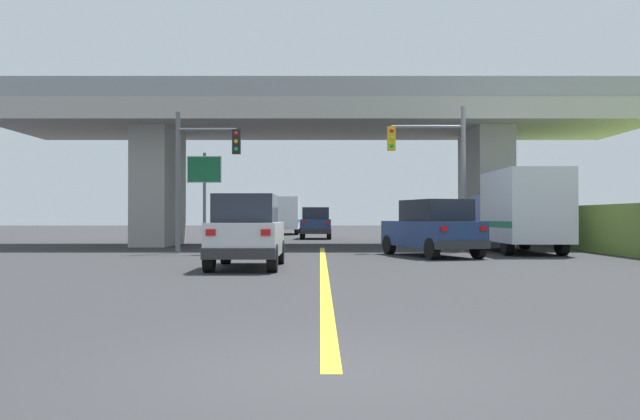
# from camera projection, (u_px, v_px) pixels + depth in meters

# --- Properties ---
(ground) EXTENTS (160.00, 160.00, 0.00)m
(ground) POSITION_uv_depth(u_px,v_px,m) (323.00, 245.00, 34.48)
(ground) COLOR #2B2B2D
(overpass_bridge) EXTENTS (30.91, 8.53, 7.59)m
(overpass_bridge) POSITION_uv_depth(u_px,v_px,m) (323.00, 138.00, 34.53)
(overpass_bridge) COLOR #A8A59E
(overpass_bridge) RESTS_ON ground
(lane_divider_stripe) EXTENTS (0.20, 25.44, 0.01)m
(lane_divider_stripe) POSITION_uv_depth(u_px,v_px,m) (325.00, 268.00, 18.93)
(lane_divider_stripe) COLOR yellow
(lane_divider_stripe) RESTS_ON ground
(suv_lead) EXTENTS (1.87, 4.30, 2.02)m
(suv_lead) POSITION_uv_depth(u_px,v_px,m) (248.00, 232.00, 19.14)
(suv_lead) COLOR silver
(suv_lead) RESTS_ON ground
(suv_crossing) EXTENTS (3.27, 5.06, 2.02)m
(suv_crossing) POSITION_uv_depth(u_px,v_px,m) (434.00, 228.00, 24.71)
(suv_crossing) COLOR navy
(suv_crossing) RESTS_ON ground
(box_truck) EXTENTS (2.33, 6.85, 3.19)m
(box_truck) POSITION_uv_depth(u_px,v_px,m) (521.00, 211.00, 27.28)
(box_truck) COLOR navy
(box_truck) RESTS_ON ground
(sedan_oncoming) EXTENTS (1.96, 4.40, 2.02)m
(sedan_oncoming) POSITION_uv_depth(u_px,v_px,m) (317.00, 223.00, 44.73)
(sedan_oncoming) COLOR navy
(sedan_oncoming) RESTS_ON ground
(traffic_signal_nearside) EXTENTS (3.15, 0.36, 5.86)m
(traffic_signal_nearside) POSITION_uv_depth(u_px,v_px,m) (440.00, 161.00, 27.89)
(traffic_signal_nearside) COLOR slate
(traffic_signal_nearside) RESTS_ON ground
(traffic_signal_farside) EXTENTS (2.54, 0.36, 5.53)m
(traffic_signal_farside) POSITION_uv_depth(u_px,v_px,m) (200.00, 164.00, 27.14)
(traffic_signal_farside) COLOR #56595E
(traffic_signal_farside) RESTS_ON ground
(highway_sign) EXTENTS (1.61, 0.17, 4.43)m
(highway_sign) POSITION_uv_depth(u_px,v_px,m) (206.00, 178.00, 32.56)
(highway_sign) COLOR slate
(highway_sign) RESTS_ON ground
(semi_truck_distant) EXTENTS (2.33, 7.07, 2.99)m
(semi_truck_distant) POSITION_uv_depth(u_px,v_px,m) (286.00, 215.00, 56.48)
(semi_truck_distant) COLOR red
(semi_truck_distant) RESTS_ON ground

